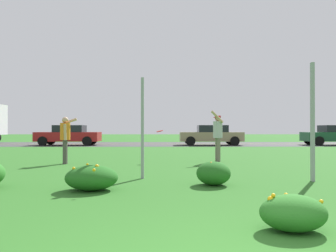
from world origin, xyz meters
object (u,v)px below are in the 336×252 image
at_px(sign_post_by_roadside, 313,122).
at_px(person_thrower_orange_shirt, 65,136).
at_px(sign_post_near_path, 142,128).
at_px(person_catcher_red_cap_gray_shirt, 218,133).
at_px(car_tan_center_left, 211,135).
at_px(frisbee_red, 160,131).
at_px(car_red_center_right, 69,135).
at_px(car_dark_green_leftmost, 335,135).

xyz_separation_m(sign_post_by_roadside, person_thrower_orange_shirt, (-6.76, 4.03, -0.40)).
relative_size(sign_post_near_path, person_catcher_red_cap_gray_shirt, 1.31).
bearing_deg(sign_post_by_roadside, car_tan_center_left, 89.87).
height_order(sign_post_near_path, frisbee_red, sign_post_near_path).
relative_size(sign_post_near_path, car_red_center_right, 0.54).
xyz_separation_m(sign_post_near_path, person_thrower_orange_shirt, (-2.85, 3.54, -0.26)).
bearing_deg(person_thrower_orange_shirt, car_dark_green_leftmost, 40.25).
distance_m(person_catcher_red_cap_gray_shirt, car_red_center_right, 15.43).
height_order(sign_post_by_roadside, car_red_center_right, sign_post_by_roadside).
relative_size(sign_post_by_roadside, person_catcher_red_cap_gray_shirt, 1.46).
height_order(car_tan_center_left, car_red_center_right, same).
bearing_deg(person_catcher_red_cap_gray_shirt, car_tan_center_left, 83.37).
bearing_deg(sign_post_by_roadside, car_dark_green_leftmost, 62.47).
height_order(car_dark_green_leftmost, car_red_center_right, same).
height_order(person_catcher_red_cap_gray_shirt, car_red_center_right, person_catcher_red_cap_gray_shirt).
relative_size(person_thrower_orange_shirt, car_dark_green_leftmost, 0.36).
bearing_deg(frisbee_red, sign_post_near_path, -94.87).
bearing_deg(frisbee_red, car_dark_green_leftmost, 45.21).
bearing_deg(person_catcher_red_cap_gray_shirt, frisbee_red, -176.60).
height_order(car_dark_green_leftmost, car_tan_center_left, same).
height_order(person_thrower_orange_shirt, car_red_center_right, person_thrower_orange_shirt).
relative_size(sign_post_near_path, sign_post_by_roadside, 0.90).
height_order(sign_post_near_path, person_thrower_orange_shirt, sign_post_near_path).
relative_size(sign_post_near_path, car_tan_center_left, 0.54).
distance_m(car_dark_green_leftmost, car_tan_center_left, 9.06).
distance_m(sign_post_near_path, sign_post_by_roadside, 3.94).
bearing_deg(sign_post_by_roadside, person_thrower_orange_shirt, 149.17).
xyz_separation_m(person_thrower_orange_shirt, frisbee_red, (3.21, 0.68, 0.15)).
distance_m(person_catcher_red_cap_gray_shirt, frisbee_red, 2.13).
xyz_separation_m(car_dark_green_leftmost, car_red_center_right, (-19.41, 0.00, 0.00)).
relative_size(person_catcher_red_cap_gray_shirt, car_red_center_right, 0.41).
relative_size(person_catcher_red_cap_gray_shirt, car_dark_green_leftmost, 0.41).
xyz_separation_m(person_thrower_orange_shirt, person_catcher_red_cap_gray_shirt, (5.33, 0.81, 0.07)).
bearing_deg(person_catcher_red_cap_gray_shirt, sign_post_by_roadside, -73.61).
relative_size(sign_post_near_path, car_dark_green_leftmost, 0.54).
bearing_deg(car_red_center_right, frisbee_red, -62.06).
bearing_deg(car_red_center_right, car_dark_green_leftmost, 0.00).
xyz_separation_m(car_tan_center_left, car_red_center_right, (-10.35, 0.00, 0.00)).
relative_size(sign_post_by_roadside, person_thrower_orange_shirt, 1.70).
relative_size(sign_post_by_roadside, car_dark_green_leftmost, 0.60).
bearing_deg(car_dark_green_leftmost, sign_post_by_roadside, -117.53).
xyz_separation_m(person_thrower_orange_shirt, car_red_center_right, (-3.55, 13.43, -0.22)).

